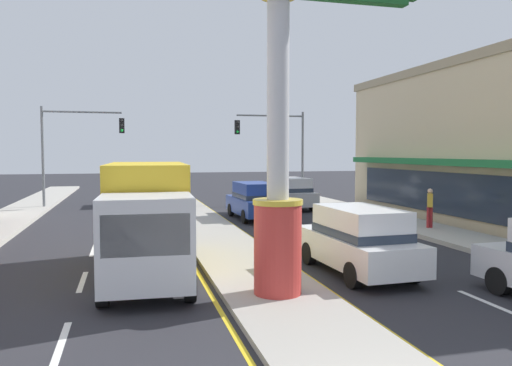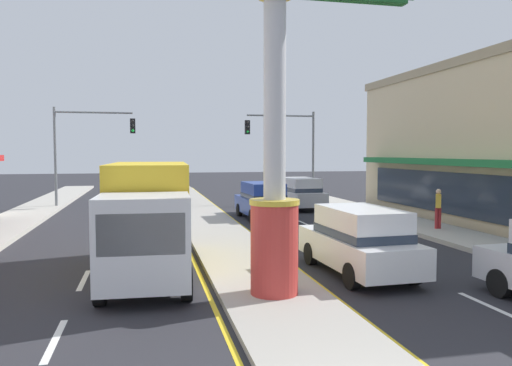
# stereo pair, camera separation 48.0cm
# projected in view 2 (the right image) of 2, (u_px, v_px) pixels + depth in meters

# --- Properties ---
(median_strip) EXTENTS (2.57, 52.00, 0.14)m
(median_strip) POSITION_uv_depth(u_px,v_px,m) (211.00, 225.00, 22.99)
(median_strip) COLOR #A39E93
(median_strip) RESTS_ON ground
(sidewalk_right) EXTENTS (2.63, 60.00, 0.18)m
(sidewalk_right) POSITION_uv_depth(u_px,v_px,m) (414.00, 225.00, 23.03)
(sidewalk_right) COLOR #ADA89E
(sidewalk_right) RESTS_ON ground
(lane_markings) EXTENTS (9.31, 52.00, 0.01)m
(lane_markings) POSITION_uv_depth(u_px,v_px,m) (215.00, 231.00, 21.67)
(lane_markings) COLOR silver
(lane_markings) RESTS_ON ground
(district_sign) EXTENTS (7.03, 1.17, 8.51)m
(district_sign) POSITION_uv_depth(u_px,v_px,m) (275.00, 96.00, 11.38)
(district_sign) COLOR #B7332D
(district_sign) RESTS_ON median_strip
(traffic_light_left_side) EXTENTS (4.86, 0.46, 6.20)m
(traffic_light_left_side) POSITION_uv_depth(u_px,v_px,m) (85.00, 139.00, 30.57)
(traffic_light_left_side) COLOR slate
(traffic_light_left_side) RESTS_ON ground
(traffic_light_right_side) EXTENTS (4.86, 0.46, 6.20)m
(traffic_light_right_side) POSITION_uv_depth(u_px,v_px,m) (289.00, 140.00, 33.46)
(traffic_light_right_side) COLOR slate
(traffic_light_right_side) RESTS_ON ground
(suv_near_right_lane) EXTENTS (2.11, 4.67, 1.90)m
(suv_near_right_lane) POSITION_uv_depth(u_px,v_px,m) (359.00, 240.00, 13.99)
(suv_near_right_lane) COLOR white
(suv_near_right_lane) RESTS_ON ground
(suv_far_right_lane) EXTENTS (2.09, 4.66, 1.90)m
(suv_far_right_lane) POSITION_uv_depth(u_px,v_px,m) (262.00, 200.00, 25.59)
(suv_far_right_lane) COLOR navy
(suv_far_right_lane) RESTS_ON ground
(suv_mid_left_lane) EXTENTS (2.12, 4.68, 1.90)m
(suv_mid_left_lane) POSITION_uv_depth(u_px,v_px,m) (300.00, 193.00, 30.23)
(suv_mid_left_lane) COLOR silver
(suv_mid_left_lane) RESTS_ON ground
(suv_far_left_oncoming) EXTENTS (1.99, 4.61, 1.90)m
(suv_far_left_oncoming) POSITION_uv_depth(u_px,v_px,m) (146.00, 190.00, 32.50)
(suv_far_left_oncoming) COLOR black
(suv_far_left_oncoming) RESTS_ON ground
(box_truck_kerb_right) EXTENTS (2.48, 6.99, 3.12)m
(box_truck_kerb_right) POSITION_uv_depth(u_px,v_px,m) (148.00, 214.00, 14.05)
(box_truck_kerb_right) COLOR silver
(box_truck_kerb_right) RESTS_ON ground
(pedestrian_near_kerb) EXTENTS (0.40, 0.46, 1.70)m
(pedestrian_near_kerb) POSITION_uv_depth(u_px,v_px,m) (438.00, 206.00, 21.25)
(pedestrian_near_kerb) COLOR maroon
(pedestrian_near_kerb) RESTS_ON sidewalk_right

